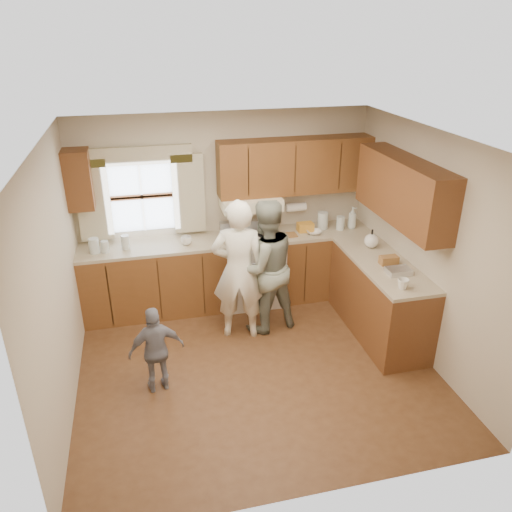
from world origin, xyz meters
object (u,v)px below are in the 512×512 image
object	(u,v)px
woman_left	(239,270)
stove	(253,269)
woman_right	(265,267)
child	(157,350)

from	to	relation	value
woman_left	stove	bearing A→B (deg)	-101.18
woman_left	woman_right	distance (m)	0.34
stove	woman_right	xyz separation A→B (m)	(-0.01, -0.69, 0.37)
woman_right	child	size ratio (longest dim) A/B	1.74
stove	woman_left	xyz separation A→B (m)	(-0.34, -0.76, 0.39)
woman_left	woman_right	world-z (taller)	woman_left
woman_right	child	xyz separation A→B (m)	(-1.35, -0.89, -0.35)
woman_left	woman_right	size ratio (longest dim) A/B	1.03
woman_right	child	distance (m)	1.65
stove	woman_left	world-z (taller)	woman_left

